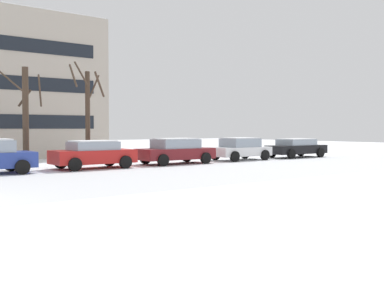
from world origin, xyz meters
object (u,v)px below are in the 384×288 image
object	(u,v)px
parked_car_red	(93,154)
parked_car_black	(296,148)
parked_car_white	(240,149)
parked_car_maroon	(176,151)

from	to	relation	value
parked_car_red	parked_car_black	size ratio (longest dim) A/B	0.88
parked_car_white	parked_car_black	size ratio (longest dim) A/B	0.85
parked_car_red	parked_car_white	distance (m)	10.03
parked_car_red	parked_car_white	world-z (taller)	parked_car_white
parked_car_maroon	parked_car_black	world-z (taller)	parked_car_maroon
parked_car_red	parked_car_black	bearing A→B (deg)	-0.66
parked_car_red	parked_car_maroon	bearing A→B (deg)	0.34
parked_car_red	parked_car_maroon	size ratio (longest dim) A/B	0.92
parked_car_maroon	parked_car_black	distance (m)	10.03
parked_car_white	parked_car_black	xyz separation A→B (m)	(5.01, -0.29, -0.04)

